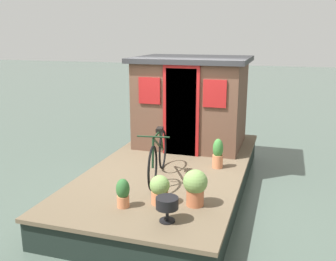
{
  "coord_description": "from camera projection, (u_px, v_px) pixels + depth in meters",
  "views": [
    {
      "loc": [
        -6.27,
        -1.9,
        2.82
      ],
      "look_at": [
        -0.2,
        0.0,
        1.2
      ],
      "focal_mm": 40.49,
      "sensor_mm": 36.0,
      "label": 1
    }
  ],
  "objects": [
    {
      "name": "potted_plant_rosemary",
      "position": [
        123.0,
        193.0,
        5.19
      ],
      "size": [
        0.19,
        0.19,
        0.41
      ],
      "color": "#C6754C",
      "rests_on": "houseboat_deck"
    },
    {
      "name": "charcoal_grill",
      "position": [
        167.0,
        204.0,
        4.78
      ],
      "size": [
        0.29,
        0.29,
        0.33
      ],
      "color": "black",
      "rests_on": "houseboat_deck"
    },
    {
      "name": "houseboat_cabin",
      "position": [
        192.0,
        101.0,
        8.07
      ],
      "size": [
        1.88,
        2.35,
        1.86
      ],
      "color": "brown",
      "rests_on": "houseboat_deck"
    },
    {
      "name": "houseboat_deck",
      "position": [
        171.0,
        178.0,
        6.98
      ],
      "size": [
        5.2,
        2.65,
        0.5
      ],
      "color": "brown",
      "rests_on": "ground_plane"
    },
    {
      "name": "bicycle",
      "position": [
        158.0,
        156.0,
        6.21
      ],
      "size": [
        1.64,
        0.5,
        0.83
      ],
      "color": "black",
      "rests_on": "houseboat_deck"
    },
    {
      "name": "ground_plane",
      "position": [
        171.0,
        190.0,
        7.04
      ],
      "size": [
        60.0,
        60.0,
        0.0
      ],
      "primitive_type": "plane",
      "color": "#47564C"
    },
    {
      "name": "potted_plant_sage",
      "position": [
        160.0,
        189.0,
        5.3
      ],
      "size": [
        0.28,
        0.28,
        0.42
      ],
      "color": "#C6754C",
      "rests_on": "houseboat_deck"
    },
    {
      "name": "potted_plant_geranium",
      "position": [
        218.0,
        154.0,
        6.72
      ],
      "size": [
        0.19,
        0.19,
        0.54
      ],
      "color": "#C6754C",
      "rests_on": "houseboat_deck"
    },
    {
      "name": "potted_plant_basil",
      "position": [
        195.0,
        186.0,
        5.23
      ],
      "size": [
        0.34,
        0.34,
        0.52
      ],
      "color": "#B2603D",
      "rests_on": "houseboat_deck"
    }
  ]
}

